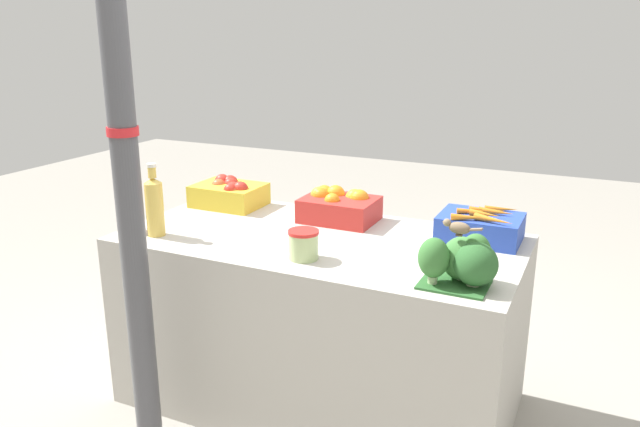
# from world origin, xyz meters

# --- Properties ---
(ground_plane) EXTENTS (10.00, 10.00, 0.00)m
(ground_plane) POSITION_xyz_m (0.00, 0.00, 0.00)
(ground_plane) COLOR gray
(market_table) EXTENTS (1.60, 0.81, 0.75)m
(market_table) POSITION_xyz_m (0.00, 0.00, 0.37)
(market_table) COLOR #B7B2A8
(market_table) RESTS_ON ground_plane
(support_pole) EXTENTS (0.10, 0.10, 2.25)m
(support_pole) POSITION_xyz_m (-0.43, -0.61, 1.13)
(support_pole) COLOR #4C4C51
(support_pole) RESTS_ON ground_plane
(apple_crate) EXTENTS (0.32, 0.24, 0.14)m
(apple_crate) POSITION_xyz_m (-0.59, 0.24, 0.81)
(apple_crate) COLOR gold
(apple_crate) RESTS_ON market_table
(orange_crate) EXTENTS (0.32, 0.24, 0.14)m
(orange_crate) POSITION_xyz_m (-0.03, 0.25, 0.81)
(orange_crate) COLOR red
(orange_crate) RESTS_ON market_table
(carrot_crate) EXTENTS (0.32, 0.25, 0.13)m
(carrot_crate) POSITION_xyz_m (0.59, 0.24, 0.80)
(carrot_crate) COLOR #2847B7
(carrot_crate) RESTS_ON market_table
(broccoli_pile) EXTENTS (0.25, 0.20, 0.17)m
(broccoli_pile) POSITION_xyz_m (0.64, -0.24, 0.83)
(broccoli_pile) COLOR #2D602D
(broccoli_pile) RESTS_ON market_table
(juice_bottle_amber) EXTENTS (0.06, 0.06, 0.26)m
(juice_bottle_amber) POSITION_xyz_m (-0.72, -0.26, 0.86)
(juice_bottle_amber) COLOR gold
(juice_bottle_amber) RESTS_ON market_table
(juice_bottle_golden) EXTENTS (0.07, 0.07, 0.30)m
(juice_bottle_golden) POSITION_xyz_m (-0.62, -0.26, 0.87)
(juice_bottle_golden) COLOR gold
(juice_bottle_golden) RESTS_ON market_table
(pickle_jar) EXTENTS (0.11, 0.11, 0.11)m
(pickle_jar) POSITION_xyz_m (0.05, -0.25, 0.80)
(pickle_jar) COLOR #B2C684
(pickle_jar) RESTS_ON market_table
(sparrow_bird) EXTENTS (0.14, 0.04, 0.05)m
(sparrow_bird) POSITION_xyz_m (0.61, -0.25, 0.94)
(sparrow_bird) COLOR #4C3D2D
(sparrow_bird) RESTS_ON broccoli_pile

